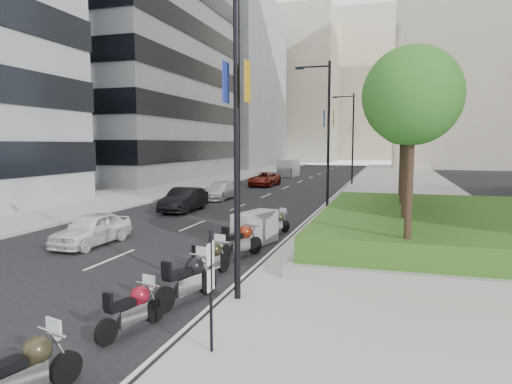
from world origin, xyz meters
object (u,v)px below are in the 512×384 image
at_px(parking_sign, 211,285).
at_px(motorcycle_2, 188,279).
at_px(motorcycle_4, 241,241).
at_px(motorcycle_0, 25,371).
at_px(motorcycle_6, 276,223).
at_px(delivery_van, 288,168).
at_px(lamp_post_2, 351,134).
at_px(car_b, 184,200).
at_px(lamp_post_0, 231,104).
at_px(motorcycle_5, 255,228).
at_px(lamp_post_1, 326,128).
at_px(motorcycle_3, 210,260).
at_px(motorcycle_1, 133,309).
at_px(car_d, 264,179).
at_px(car_c, 220,191).
at_px(car_a, 92,229).

height_order(parking_sign, motorcycle_2, parking_sign).
bearing_deg(motorcycle_4, motorcycle_2, -154.44).
height_order(motorcycle_0, motorcycle_6, motorcycle_0).
bearing_deg(delivery_van, lamp_post_2, -51.42).
bearing_deg(car_b, parking_sign, -64.52).
bearing_deg(delivery_van, lamp_post_0, -79.41).
distance_m(motorcycle_5, motorcycle_6, 2.32).
distance_m(lamp_post_1, motorcycle_4, 13.29).
xyz_separation_m(motorcycle_3, delivery_van, (-7.32, 43.92, 0.42)).
bearing_deg(motorcycle_2, car_b, 42.03).
height_order(parking_sign, motorcycle_1, parking_sign).
xyz_separation_m(lamp_post_0, car_d, (-8.02, 32.02, -4.39)).
height_order(lamp_post_1, car_d, lamp_post_1).
height_order(lamp_post_2, motorcycle_3, lamp_post_2).
bearing_deg(car_c, car_a, -84.77).
height_order(motorcycle_5, car_a, motorcycle_5).
height_order(motorcycle_4, car_c, car_c).
bearing_deg(lamp_post_2, delivery_van, 128.73).
bearing_deg(lamp_post_1, motorcycle_3, -95.21).
xyz_separation_m(motorcycle_5, car_b, (-6.79, 7.57, 0.05)).
bearing_deg(parking_sign, motorcycle_1, 162.39).
bearing_deg(parking_sign, car_b, 117.01).
bearing_deg(car_a, car_d, 92.61).
distance_m(lamp_post_2, car_b, 22.66).
xyz_separation_m(motorcycle_0, car_c, (-6.75, 25.99, 0.07)).
height_order(lamp_post_0, lamp_post_2, same).
relative_size(parking_sign, motorcycle_1, 1.29).
bearing_deg(motorcycle_3, car_d, 23.92).
xyz_separation_m(parking_sign, motorcycle_1, (-2.10, 0.67, -0.93)).
height_order(car_a, car_d, car_d).
xyz_separation_m(motorcycle_0, motorcycle_5, (0.17, 12.02, 0.11)).
bearing_deg(parking_sign, motorcycle_4, 104.34).
bearing_deg(car_c, motorcycle_4, -63.28).
xyz_separation_m(motorcycle_1, car_a, (-6.30, 7.15, 0.13)).
relative_size(lamp_post_1, motorcycle_0, 4.37).
xyz_separation_m(car_c, delivery_van, (-0.38, 25.12, 0.36)).
bearing_deg(car_a, car_c, 94.08).
bearing_deg(car_d, parking_sign, -74.57).
bearing_deg(car_b, lamp_post_0, -61.82).
distance_m(lamp_post_0, motorcycle_0, 7.11).
relative_size(motorcycle_2, car_c, 0.52).
relative_size(motorcycle_5, car_d, 0.49).
bearing_deg(motorcycle_3, motorcycle_5, 11.64).
bearing_deg(lamp_post_2, motorcycle_1, -92.22).
bearing_deg(delivery_van, motorcycle_1, -81.59).
distance_m(parking_sign, motorcycle_4, 7.82).
height_order(motorcycle_0, motorcycle_4, motorcycle_4).
relative_size(lamp_post_1, car_b, 2.06).
distance_m(lamp_post_2, car_c, 17.11).
distance_m(motorcycle_2, car_a, 8.35).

